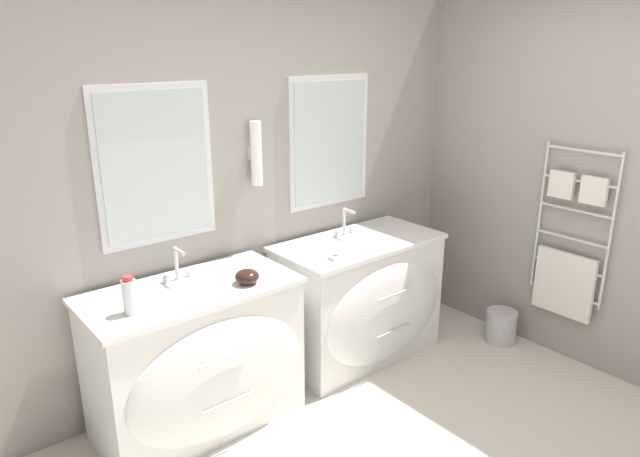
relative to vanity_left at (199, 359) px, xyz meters
The scene contains 10 objects.
wall_back 1.22m from the vanity_left, 27.51° to the left, with size 4.85×0.15×2.60m.
wall_right 2.64m from the vanity_left, 15.21° to the right, with size 0.13×3.77×2.60m.
vanity_left is the anchor object (origin of this frame).
vanity_right 1.26m from the vanity_left, ahead, with size 1.17×0.66×0.86m.
faucet_left 0.55m from the vanity_left, 90.00° to the left, with size 0.17×0.12×0.19m.
faucet_right 1.38m from the vanity_left, ahead, with size 0.17×0.12×0.19m.
toiletry_bottle 0.64m from the vanity_left, behind, with size 0.07×0.07×0.20m.
amenity_bowl 0.55m from the vanity_left, 20.93° to the right, with size 0.14×0.14×0.08m.
soap_dish 1.02m from the vanity_left, ahead, with size 0.09×0.06×0.04m.
waste_bin 2.28m from the vanity_left, 13.43° to the right, with size 0.23×0.23×0.24m.
Camera 1 is at (-2.02, -1.15, 2.12)m, focal length 32.00 mm.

